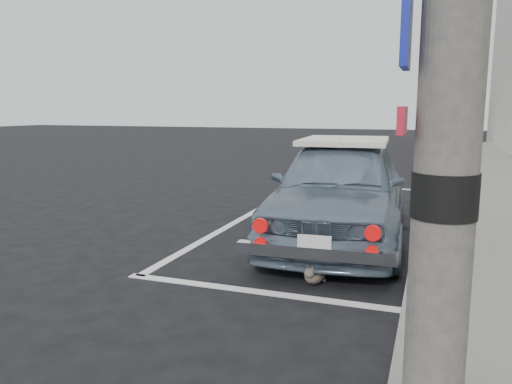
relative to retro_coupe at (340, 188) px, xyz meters
The scene contains 6 objects.
ground 2.05m from the retro_coupe, 115.12° to the right, with size 80.00×80.00×0.00m, color black.
pline_rear 2.37m from the retro_coupe, 98.05° to the right, with size 3.00×0.12×0.01m, color silver.
pline_front 4.82m from the retro_coupe, 93.81° to the left, with size 3.00×0.12×0.01m, color silver.
pline_side 2.24m from the retro_coupe, 143.80° to the left, with size 0.12×7.00×0.01m, color silver.
retro_coupe is the anchor object (origin of this frame).
cat 1.93m from the retro_coupe, 87.35° to the right, with size 0.24×0.42×0.23m.
Camera 1 is at (1.99, -4.86, 1.76)m, focal length 35.00 mm.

